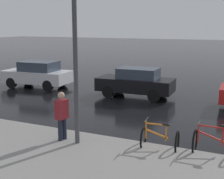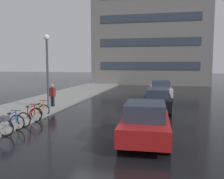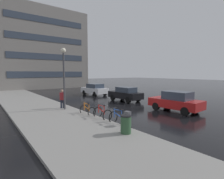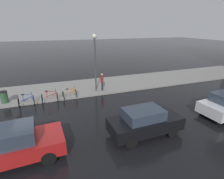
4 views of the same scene
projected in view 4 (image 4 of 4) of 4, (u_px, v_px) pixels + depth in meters
The scene contains 10 objects.
ground_plane at pixel (41, 127), 10.30m from camera, with size 140.00×140.00×0.00m, color black.
sidewalk_kerb at pixel (141, 81), 18.81m from camera, with size 4.80×60.00×0.14m, color gray.
bicycle_nearest at pixel (24, 100), 12.81m from camera, with size 0.87×1.39×0.98m.
bicycle_second at pixel (50, 97), 13.49m from camera, with size 0.75×1.18×1.00m.
bicycle_third at pixel (70, 94), 14.22m from camera, with size 0.78×1.13×0.96m.
car_red at pixel (14, 144), 7.52m from camera, with size 2.04×4.11×1.62m.
car_black at pixel (145, 122), 9.36m from camera, with size 1.80×4.00×1.53m.
pedestrian at pixel (102, 81), 15.61m from camera, with size 0.45×0.33×1.70m.
streetlamp at pixel (95, 55), 14.65m from camera, with size 0.39×0.39×5.03m.
trash_bin at pixel (4, 98), 13.15m from camera, with size 0.54×0.54×1.04m.
Camera 4 is at (9.82, 0.86, 5.60)m, focal length 28.00 mm.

